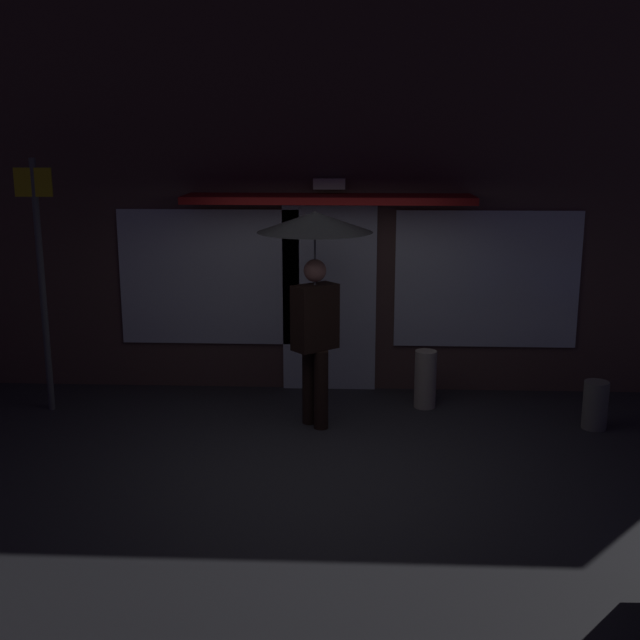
{
  "coord_description": "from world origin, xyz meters",
  "views": [
    {
      "loc": [
        0.32,
        -7.0,
        3.0
      ],
      "look_at": [
        -0.05,
        0.92,
        1.14
      ],
      "focal_mm": 44.73,
      "sensor_mm": 36.0,
      "label": 1
    }
  ],
  "objects_px": {
    "person_with_umbrella": "(315,258)",
    "street_sign_post": "(41,273)",
    "sidewalk_bollard_2": "(595,405)",
    "sidewalk_bollard": "(425,379)"
  },
  "relations": [
    {
      "from": "person_with_umbrella",
      "to": "street_sign_post",
      "type": "distance_m",
      "value": 3.0
    },
    {
      "from": "street_sign_post",
      "to": "sidewalk_bollard_2",
      "type": "height_order",
      "value": "street_sign_post"
    },
    {
      "from": "street_sign_post",
      "to": "sidewalk_bollard",
      "type": "bearing_deg",
      "value": 3.8
    },
    {
      "from": "person_with_umbrella",
      "to": "street_sign_post",
      "type": "relative_size",
      "value": 0.81
    },
    {
      "from": "sidewalk_bollard",
      "to": "sidewalk_bollard_2",
      "type": "bearing_deg",
      "value": -18.83
    },
    {
      "from": "sidewalk_bollard",
      "to": "sidewalk_bollard_2",
      "type": "xyz_separation_m",
      "value": [
        1.71,
        -0.58,
        -0.07
      ]
    },
    {
      "from": "sidewalk_bollard",
      "to": "sidewalk_bollard_2",
      "type": "relative_size",
      "value": 1.29
    },
    {
      "from": "street_sign_post",
      "to": "sidewalk_bollard_2",
      "type": "relative_size",
      "value": 5.43
    },
    {
      "from": "person_with_umbrella",
      "to": "sidewalk_bollard_2",
      "type": "relative_size",
      "value": 4.43
    },
    {
      "from": "sidewalk_bollard_2",
      "to": "street_sign_post",
      "type": "bearing_deg",
      "value": 177.0
    }
  ]
}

